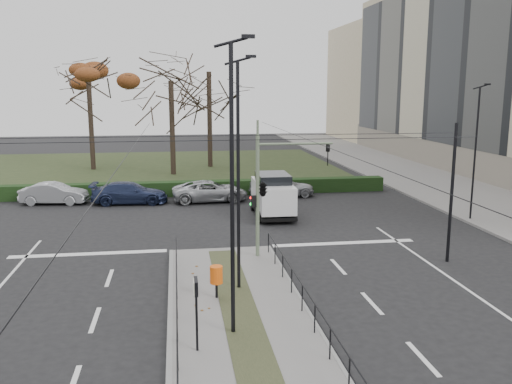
# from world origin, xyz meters

# --- Properties ---
(ground) EXTENTS (140.00, 140.00, 0.00)m
(ground) POSITION_xyz_m (0.00, 0.00, 0.00)
(ground) COLOR black
(ground) RESTS_ON ground
(median_island) EXTENTS (4.40, 15.00, 0.14)m
(median_island) POSITION_xyz_m (0.00, -2.50, 0.07)
(median_island) COLOR slate
(median_island) RESTS_ON ground
(sidewalk_east) EXTENTS (8.00, 90.00, 0.14)m
(sidewalk_east) POSITION_xyz_m (18.00, 22.00, 0.07)
(sidewalk_east) COLOR slate
(sidewalk_east) RESTS_ON ground
(park) EXTENTS (38.00, 26.00, 0.10)m
(park) POSITION_xyz_m (-6.00, 32.00, 0.05)
(park) COLOR #253118
(park) RESTS_ON ground
(hedge) EXTENTS (38.00, 1.00, 1.00)m
(hedge) POSITION_xyz_m (-6.00, 18.60, 0.50)
(hedge) COLOR black
(hedge) RESTS_ON ground
(median_railing) EXTENTS (4.14, 13.24, 0.92)m
(median_railing) POSITION_xyz_m (0.00, -2.60, 0.98)
(median_railing) COLOR black
(median_railing) RESTS_ON median_island
(catenary) EXTENTS (20.00, 34.00, 6.00)m
(catenary) POSITION_xyz_m (0.00, 1.62, 3.42)
(catenary) COLOR black
(catenary) RESTS_ON ground
(traffic_light) EXTENTS (3.63, 2.07, 5.34)m
(traffic_light) POSITION_xyz_m (1.81, 3.58, 3.25)
(traffic_light) COLOR #65755A
(traffic_light) RESTS_ON median_island
(litter_bin) EXTENTS (0.45, 0.45, 1.15)m
(litter_bin) POSITION_xyz_m (-0.66, -1.01, 0.96)
(litter_bin) COLOR black
(litter_bin) RESTS_ON median_island
(info_panel) EXTENTS (0.12, 0.55, 2.11)m
(info_panel) POSITION_xyz_m (-1.51, -4.86, 1.79)
(info_panel) COLOR black
(info_panel) RESTS_ON median_island
(streetlamp_median_near) EXTENTS (0.73, 0.15, 8.72)m
(streetlamp_median_near) POSITION_xyz_m (-0.36, -3.83, 4.57)
(streetlamp_median_near) COLOR black
(streetlamp_median_near) RESTS_ON median_island
(streetlamp_median_far) EXTENTS (0.70, 0.14, 8.39)m
(streetlamp_median_far) POSITION_xyz_m (0.25, -0.16, 4.41)
(streetlamp_median_far) COLOR black
(streetlamp_median_far) RESTS_ON median_island
(streetlamp_sidewalk) EXTENTS (0.63, 0.13, 7.53)m
(streetlamp_sidewalk) POSITION_xyz_m (14.52, 8.72, 3.97)
(streetlamp_sidewalk) COLOR black
(streetlamp_sidewalk) RESTS_ON sidewalk_east
(parked_car_second) EXTENTS (4.37, 1.97, 1.39)m
(parked_car_second) POSITION_xyz_m (-9.87, 16.96, 0.70)
(parked_car_second) COLOR #999CA1
(parked_car_second) RESTS_ON ground
(parked_car_third) EXTENTS (4.99, 2.24, 1.42)m
(parked_car_third) POSITION_xyz_m (-5.01, 16.37, 0.71)
(parked_car_third) COLOR #1D2645
(parked_car_third) RESTS_ON ground
(parked_car_fourth) EXTENTS (5.10, 2.59, 1.38)m
(parked_car_fourth) POSITION_xyz_m (0.22, 16.33, 0.69)
(parked_car_fourth) COLOR #999CA1
(parked_car_fourth) RESTS_ON ground
(white_van) EXTENTS (2.23, 4.79, 2.52)m
(white_van) POSITION_xyz_m (3.60, 11.57, 1.31)
(white_van) COLOR silver
(white_van) RESTS_ON ground
(rust_tree) EXTENTS (8.14, 8.14, 10.88)m
(rust_tree) POSITION_xyz_m (-9.51, 31.87, 8.36)
(rust_tree) COLOR black
(rust_tree) RESTS_ON park
(bare_tree_center) EXTENTS (7.86, 7.86, 11.73)m
(bare_tree_center) POSITION_xyz_m (1.25, 32.08, 8.28)
(bare_tree_center) COLOR black
(bare_tree_center) RESTS_ON park
(bare_tree_near) EXTENTS (8.02, 8.02, 10.56)m
(bare_tree_near) POSITION_xyz_m (-2.22, 27.85, 7.47)
(bare_tree_near) COLOR black
(bare_tree_near) RESTS_ON park
(parked_car_fifth) EXTENTS (4.63, 2.31, 1.51)m
(parked_car_fifth) POSITION_xyz_m (5.22, 17.07, 0.76)
(parked_car_fifth) COLOR #999CA1
(parked_car_fifth) RESTS_ON ground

